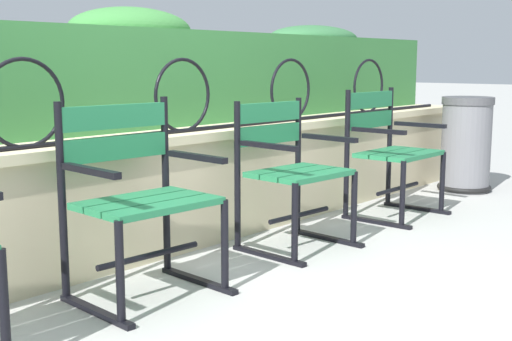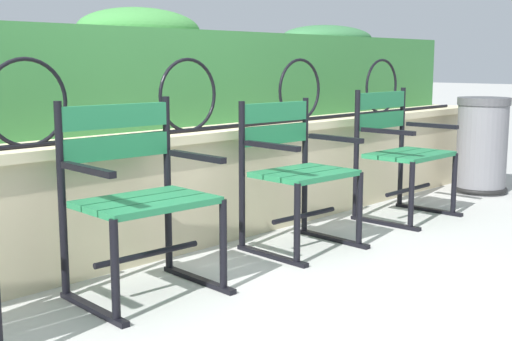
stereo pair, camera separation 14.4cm
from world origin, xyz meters
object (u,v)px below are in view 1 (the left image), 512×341
park_chair_centre_left (138,194)px  trash_bin (466,146)px  park_chair_rightmost (389,149)px  park_chair_centre_right (290,169)px

park_chair_centre_left → trash_bin: 3.43m
park_chair_rightmost → trash_bin: 1.23m
trash_bin → park_chair_rightmost: bearing=179.4°
park_chair_centre_left → park_chair_centre_right: bearing=-0.6°
park_chair_rightmost → trash_bin: (1.23, -0.01, -0.10)m
park_chair_centre_left → park_chair_rightmost: 2.20m
park_chair_centre_left → park_chair_rightmost: size_ratio=1.02×
park_chair_rightmost → park_chair_centre_left: bearing=179.4°
park_chair_centre_right → trash_bin: 2.33m
park_chair_centre_left → park_chair_rightmost: bearing=-0.6°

